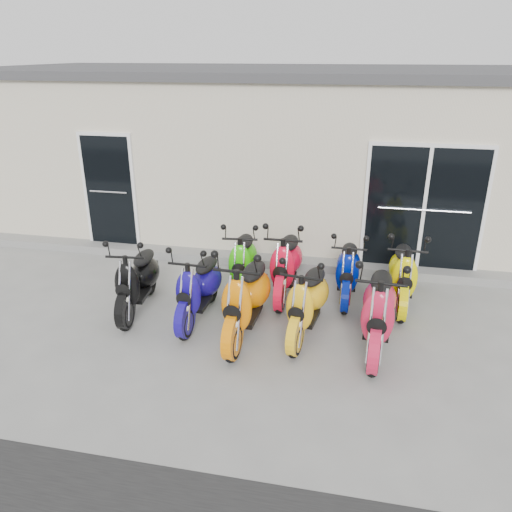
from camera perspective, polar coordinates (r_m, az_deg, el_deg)
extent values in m
plane|color=gray|center=(7.54, -0.93, -6.99)|extent=(80.00, 80.00, 0.00)
cube|color=beige|center=(11.88, 4.60, 12.18)|extent=(14.00, 6.00, 3.20)
cube|color=#3F3F42|center=(11.70, 4.87, 20.29)|extent=(14.20, 6.20, 0.16)
cube|color=gray|center=(9.29, 1.77, -0.57)|extent=(14.00, 0.40, 0.15)
cube|color=black|center=(10.06, -16.40, 7.46)|extent=(1.07, 0.08, 2.22)
cube|color=black|center=(8.99, 18.66, 5.47)|extent=(2.02, 0.08, 2.22)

